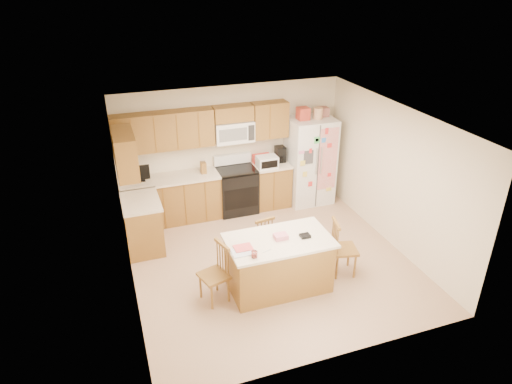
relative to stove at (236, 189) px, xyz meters
name	(u,v)px	position (x,y,z in m)	size (l,w,h in m)	color
ground	(270,261)	(0.00, -1.94, -0.47)	(4.50, 4.50, 0.00)	#AA7C5B
room_shell	(272,185)	(0.00, -1.94, 0.97)	(4.60, 4.60, 2.52)	beige
cabinetry	(188,179)	(-0.98, -0.15, 0.44)	(3.36, 1.56, 2.15)	olive
stove	(236,189)	(0.00, 0.00, 0.00)	(0.76, 0.65, 1.13)	black
refrigerator	(310,160)	(1.57, -0.06, 0.45)	(0.90, 0.79, 2.04)	white
island	(279,263)	(-0.13, -2.61, -0.04)	(1.57, 0.93, 0.95)	olive
windsor_chair_left	(215,275)	(-1.12, -2.58, -0.03)	(0.48, 0.50, 0.93)	olive
windsor_chair_back	(261,239)	(-0.14, -1.84, -0.07)	(0.42, 0.41, 0.86)	olive
windsor_chair_right	(343,249)	(0.97, -2.61, -0.02)	(0.47, 0.49, 0.96)	olive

